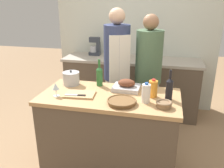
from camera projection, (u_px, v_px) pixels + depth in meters
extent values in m
plane|color=#9E7A56|center=(110.00, 167.00, 2.71)|extent=(12.00, 12.00, 0.00)
cube|color=brown|center=(110.00, 135.00, 2.56)|extent=(1.36, 0.68, 0.85)
cube|color=tan|center=(110.00, 97.00, 2.41)|extent=(1.41, 0.70, 0.04)
cube|color=brown|center=(131.00, 87.00, 3.91)|extent=(2.10, 0.58, 0.87)
cube|color=#ADA393|center=(132.00, 60.00, 3.76)|extent=(2.17, 0.60, 0.04)
cube|color=silver|center=(136.00, 32.00, 3.94)|extent=(2.67, 0.10, 2.55)
cube|color=#BCBCC1|center=(126.00, 88.00, 2.52)|extent=(0.29, 0.24, 0.04)
ellipsoid|color=brown|center=(126.00, 83.00, 2.50)|extent=(0.19, 0.14, 0.08)
cylinder|color=brown|center=(122.00, 102.00, 2.19)|extent=(0.25, 0.25, 0.03)
torus|color=brown|center=(122.00, 100.00, 2.19)|extent=(0.28, 0.28, 0.02)
cube|color=tan|center=(80.00, 94.00, 2.39)|extent=(0.31, 0.23, 0.02)
cylinder|color=#B7B7BC|center=(71.00, 79.00, 2.66)|extent=(0.18, 0.18, 0.13)
cylinder|color=#B7B7BC|center=(71.00, 73.00, 2.64)|extent=(0.19, 0.19, 0.01)
sphere|color=black|center=(71.00, 71.00, 2.63)|extent=(0.02, 0.02, 0.02)
cylinder|color=#846647|center=(164.00, 105.00, 2.12)|extent=(0.13, 0.13, 0.05)
torus|color=#846647|center=(164.00, 103.00, 2.11)|extent=(0.14, 0.14, 0.02)
cylinder|color=orange|center=(153.00, 89.00, 2.32)|extent=(0.09, 0.09, 0.17)
cylinder|color=red|center=(154.00, 80.00, 2.29)|extent=(0.04, 0.04, 0.02)
cylinder|color=white|center=(146.00, 93.00, 2.20)|extent=(0.08, 0.08, 0.18)
cylinder|color=#3360B2|center=(147.00, 84.00, 2.17)|extent=(0.03, 0.03, 0.02)
cylinder|color=#28662D|center=(99.00, 78.00, 2.62)|extent=(0.07, 0.07, 0.19)
cone|color=#28662D|center=(99.00, 68.00, 2.58)|extent=(0.07, 0.07, 0.04)
cylinder|color=#28662D|center=(99.00, 63.00, 2.56)|extent=(0.03, 0.03, 0.08)
cylinder|color=black|center=(169.00, 91.00, 2.26)|extent=(0.07, 0.07, 0.18)
cone|color=black|center=(170.00, 80.00, 2.22)|extent=(0.07, 0.07, 0.04)
cylinder|color=black|center=(171.00, 74.00, 2.20)|extent=(0.03, 0.03, 0.08)
cylinder|color=silver|center=(56.00, 96.00, 2.37)|extent=(0.06, 0.06, 0.00)
cylinder|color=silver|center=(56.00, 93.00, 2.36)|extent=(0.01, 0.01, 0.07)
cone|color=silver|center=(56.00, 86.00, 2.34)|extent=(0.07, 0.07, 0.07)
cube|color=#B7B7BC|center=(71.00, 95.00, 2.34)|extent=(0.13, 0.05, 0.01)
cube|color=black|center=(82.00, 95.00, 2.33)|extent=(0.08, 0.04, 0.01)
cube|color=#333842|center=(95.00, 53.00, 3.98)|extent=(0.18, 0.14, 0.05)
cylinder|color=#B7B7BC|center=(94.00, 49.00, 3.96)|extent=(0.13, 0.13, 0.10)
cube|color=#333842|center=(98.00, 47.00, 3.93)|extent=(0.05, 0.08, 0.16)
cube|color=#333842|center=(95.00, 40.00, 3.90)|extent=(0.17, 0.08, 0.08)
cylinder|color=#B28E2D|center=(138.00, 57.00, 3.57)|extent=(0.07, 0.07, 0.13)
cylinder|color=black|center=(138.00, 53.00, 3.54)|extent=(0.03, 0.03, 0.02)
cylinder|color=#B28E2D|center=(143.00, 56.00, 3.59)|extent=(0.06, 0.06, 0.14)
cylinder|color=black|center=(143.00, 51.00, 3.56)|extent=(0.03, 0.03, 0.02)
cylinder|color=maroon|center=(128.00, 54.00, 3.76)|extent=(0.06, 0.06, 0.13)
cylinder|color=black|center=(128.00, 50.00, 3.74)|extent=(0.03, 0.03, 0.02)
cube|color=beige|center=(116.00, 107.00, 3.24)|extent=(0.32, 0.28, 0.82)
cylinder|color=navy|center=(117.00, 53.00, 2.98)|extent=(0.33, 0.33, 0.69)
sphere|color=#DBAD89|center=(117.00, 16.00, 2.83)|extent=(0.20, 0.20, 0.20)
cube|color=silver|center=(120.00, 71.00, 2.90)|extent=(0.24, 0.12, 0.87)
cube|color=beige|center=(146.00, 109.00, 3.21)|extent=(0.29, 0.22, 0.79)
cylinder|color=#4C6B4C|center=(149.00, 57.00, 2.96)|extent=(0.33, 0.33, 0.66)
sphere|color=#996B4C|center=(151.00, 22.00, 2.81)|extent=(0.19, 0.19, 0.19)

